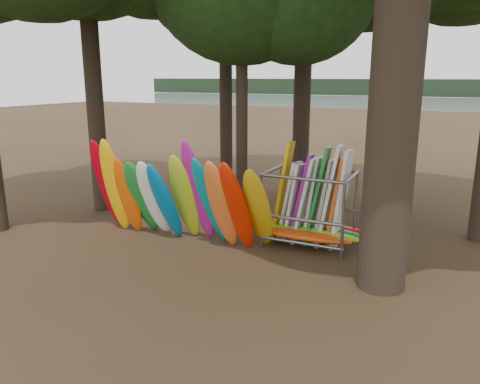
% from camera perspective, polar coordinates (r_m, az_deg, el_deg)
% --- Properties ---
extents(ground, '(120.00, 120.00, 0.00)m').
position_cam_1_polar(ground, '(12.52, -1.92, -7.86)').
color(ground, '#47331E').
rests_on(ground, ground).
extents(lake, '(160.00, 160.00, 0.00)m').
position_cam_1_polar(lake, '(70.66, 21.47, 9.21)').
color(lake, gray).
rests_on(lake, ground).
extents(far_shore, '(160.00, 4.00, 4.00)m').
position_cam_1_polar(far_shore, '(120.45, 23.55, 11.55)').
color(far_shore, black).
rests_on(far_shore, ground).
extents(kayak_row, '(5.81, 2.09, 3.16)m').
position_cam_1_polar(kayak_row, '(13.29, -7.83, -0.75)').
color(kayak_row, red).
rests_on(kayak_row, ground).
extents(storage_rack, '(3.12, 1.54, 2.90)m').
position_cam_1_polar(storage_rack, '(13.20, 8.49, -2.28)').
color(storage_rack, slate).
rests_on(storage_rack, ground).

